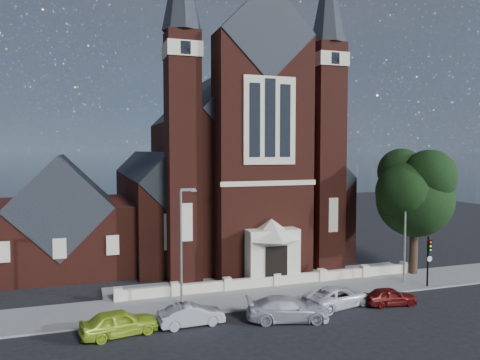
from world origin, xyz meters
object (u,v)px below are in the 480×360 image
object	(u,v)px
street_tree	(418,194)
car_silver_a	(191,315)
street_lamp_right	(406,226)
car_silver_b	(288,309)
traffic_signal	(429,255)
car_white_suv	(338,296)
car_lime_van	(119,323)
church	(218,173)
parish_hall	(63,224)
street_lamp_left	(182,240)
car_dark_red	(390,296)

from	to	relation	value
street_tree	car_silver_a	size ratio (longest dim) A/B	2.68
street_lamp_right	car_silver_b	distance (m)	13.66
traffic_signal	car_silver_a	world-z (taller)	traffic_signal
street_tree	car_white_suv	xyz separation A→B (m)	(-10.44, -4.85, -6.27)
traffic_signal	car_lime_van	bearing A→B (deg)	-175.10
street_tree	car_white_suv	world-z (taller)	street_tree
church	parish_hall	world-z (taller)	church
street_tree	street_lamp_right	bearing A→B (deg)	-145.74
street_lamp_right	traffic_signal	distance (m)	2.71
car_silver_a	street_lamp_left	bearing A→B (deg)	-6.30
car_dark_red	car_silver_b	bearing A→B (deg)	101.23
car_lime_van	car_dark_red	size ratio (longest dim) A/B	1.22
car_silver_a	traffic_signal	bearing A→B (deg)	-87.90
traffic_signal	car_dark_red	size ratio (longest dim) A/B	1.10
parish_hall	street_lamp_right	world-z (taller)	parish_hall
church	traffic_signal	bearing A→B (deg)	-61.80
street_lamp_right	car_dark_red	size ratio (longest dim) A/B	2.23
street_tree	car_dark_red	bearing A→B (deg)	-140.02
church	car_lime_van	world-z (taller)	church
car_silver_b	street_lamp_left	bearing A→B (deg)	66.35
street_lamp_right	car_white_suv	distance (m)	9.38
street_lamp_right	car_silver_b	bearing A→B (deg)	-159.79
street_tree	car_silver_a	xyz separation A→B (m)	(-20.68, -5.10, -6.30)
traffic_signal	car_lime_van	xyz separation A→B (m)	(-23.33, -2.00, -1.83)
car_white_suv	car_dark_red	size ratio (longest dim) A/B	1.37
street_tree	car_dark_red	world-z (taller)	street_tree
street_tree	traffic_signal	size ratio (longest dim) A/B	2.67
street_lamp_right	car_silver_a	distance (m)	18.90
church	car_dark_red	distance (m)	24.88
church	parish_hall	size ratio (longest dim) A/B	2.86
car_lime_van	car_silver_a	world-z (taller)	car_lime_van
parish_hall	traffic_signal	distance (m)	31.20
street_lamp_left	car_dark_red	xyz separation A→B (m)	(13.62, -4.06, -3.98)
parish_hall	street_lamp_left	size ratio (longest dim) A/B	1.51
car_silver_a	car_white_suv	distance (m)	10.25
car_lime_van	car_silver_a	bearing A→B (deg)	-98.09
street_tree	street_lamp_right	world-z (taller)	street_tree
car_white_suv	car_dark_red	distance (m)	3.67
street_tree	car_silver_b	distance (m)	17.22
car_white_suv	car_dark_red	bearing A→B (deg)	-118.30
street_tree	car_lime_van	xyz separation A→B (m)	(-24.93, -5.28, -6.21)
street_lamp_right	car_white_suv	xyz separation A→B (m)	(-7.93, -3.14, -3.91)
traffic_signal	car_white_suv	bearing A→B (deg)	-169.94
car_silver_b	car_dark_red	bearing A→B (deg)	-71.89
street_lamp_right	street_tree	bearing A→B (deg)	34.26
traffic_signal	car_white_suv	world-z (taller)	traffic_signal
car_silver_a	car_white_suv	bearing A→B (deg)	-91.94
street_tree	car_silver_b	xyz separation A→B (m)	(-14.80, -6.23, -6.21)
car_silver_b	church	bearing A→B (deg)	9.41
church	car_white_suv	world-z (taller)	church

